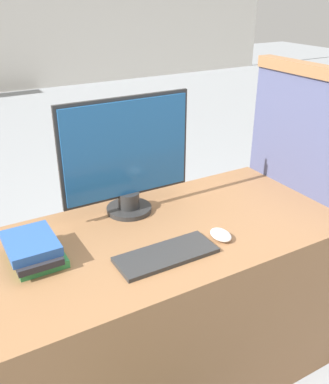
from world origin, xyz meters
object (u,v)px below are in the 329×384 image
at_px(mouse, 221,235).
at_px(book_stack, 34,249).
at_px(monitor, 127,157).
at_px(keyboard, 166,255).

relative_size(mouse, book_stack, 0.41).
height_order(monitor, mouse, monitor).
xyz_separation_m(keyboard, book_stack, (-0.41, 0.21, 0.04)).
bearing_deg(monitor, book_stack, -159.57).
bearing_deg(mouse, book_stack, 162.08).
bearing_deg(keyboard, mouse, 0.43).
xyz_separation_m(mouse, book_stack, (-0.65, 0.21, 0.03)).
xyz_separation_m(keyboard, mouse, (0.24, 0.00, 0.01)).
xyz_separation_m(monitor, mouse, (0.21, -0.38, -0.23)).
xyz_separation_m(monitor, keyboard, (-0.03, -0.38, -0.24)).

